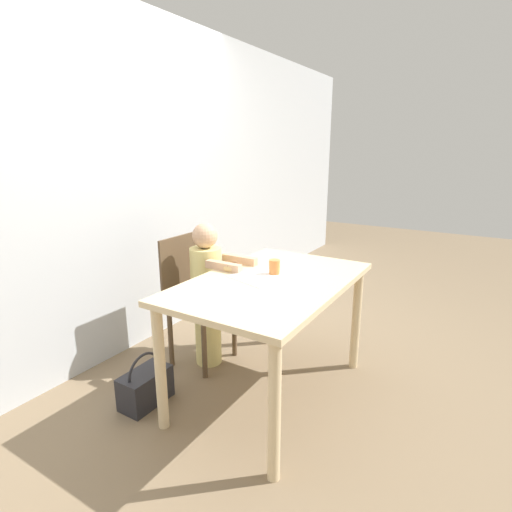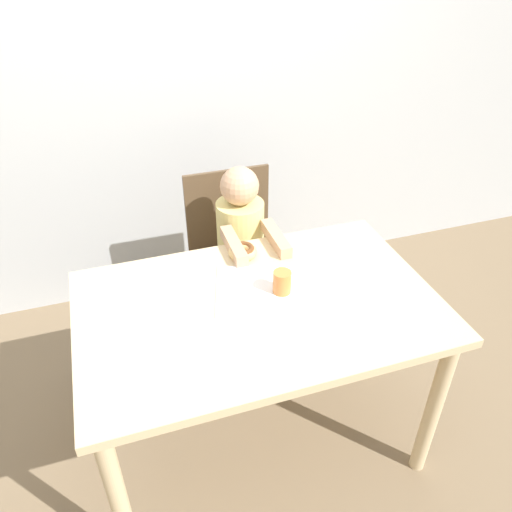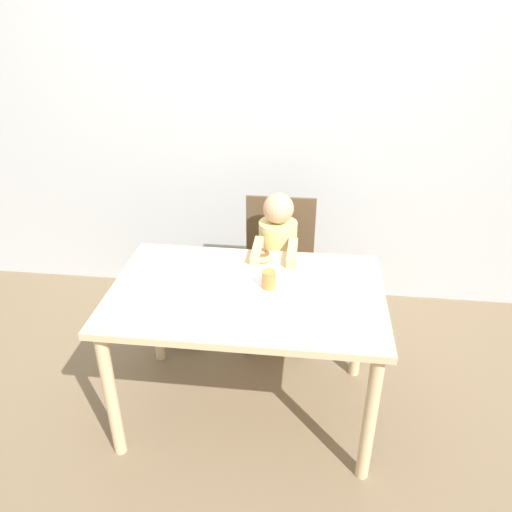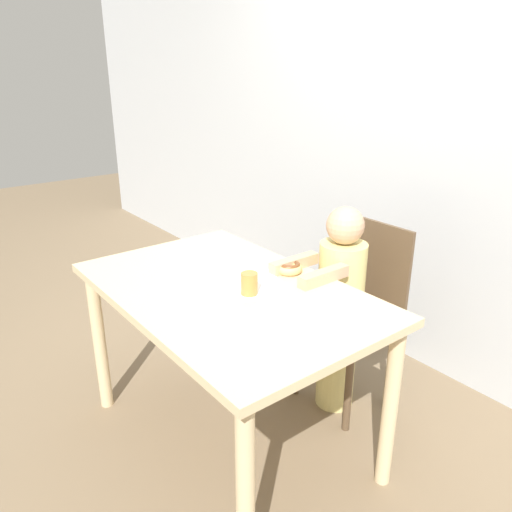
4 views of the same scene
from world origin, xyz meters
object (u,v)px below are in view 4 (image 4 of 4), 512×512
object	(u,v)px
child_figure	(339,309)
donut	(289,267)
handbag	(265,335)
cup	(249,284)
chair	(354,310)

from	to	relation	value
child_figure	donut	xyz separation A→B (m)	(-0.07, -0.26, 0.25)
child_figure	donut	world-z (taller)	child_figure
child_figure	handbag	bearing A→B (deg)	176.93
child_figure	handbag	distance (m)	0.72
child_figure	cup	bearing A→B (deg)	-90.09
chair	child_figure	xyz separation A→B (m)	(0.00, -0.11, 0.04)
handbag	donut	bearing A→B (deg)	-29.25
child_figure	cup	world-z (taller)	child_figure
chair	donut	bearing A→B (deg)	-100.63
child_figure	donut	bearing A→B (deg)	-105.13
chair	donut	world-z (taller)	chair
chair	handbag	world-z (taller)	chair
chair	handbag	distance (m)	0.70
child_figure	donut	distance (m)	0.37
donut	handbag	distance (m)	0.90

